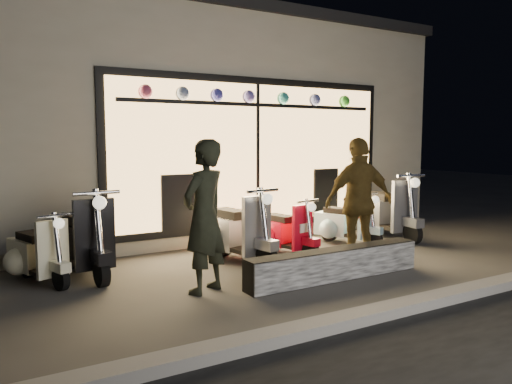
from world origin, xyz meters
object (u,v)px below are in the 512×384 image
(graffiti_barrier, at_px, (335,264))
(scooter_red, at_px, (282,232))
(scooter_silver, at_px, (233,231))
(woman, at_px, (359,202))
(man, at_px, (204,217))

(graffiti_barrier, xyz_separation_m, scooter_red, (0.21, 1.58, 0.15))
(scooter_silver, xyz_separation_m, woman, (1.44, -1.17, 0.49))
(scooter_silver, xyz_separation_m, scooter_red, (0.86, -0.04, -0.08))
(man, distance_m, woman, 2.48)
(scooter_silver, relative_size, woman, 0.83)
(graffiti_barrier, distance_m, woman, 1.16)
(graffiti_barrier, xyz_separation_m, man, (-1.68, 0.36, 0.71))
(graffiti_barrier, relative_size, woman, 1.41)
(scooter_silver, height_order, woman, woman)
(man, xyz_separation_m, woman, (2.48, 0.09, 0.01))
(scooter_silver, height_order, man, man)
(graffiti_barrier, relative_size, scooter_red, 2.11)
(graffiti_barrier, xyz_separation_m, woman, (0.80, 0.44, 0.72))
(scooter_red, xyz_separation_m, man, (-1.89, -1.23, 0.56))
(scooter_silver, distance_m, scooter_red, 0.86)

